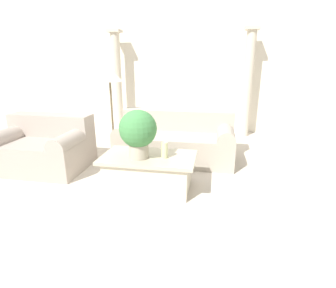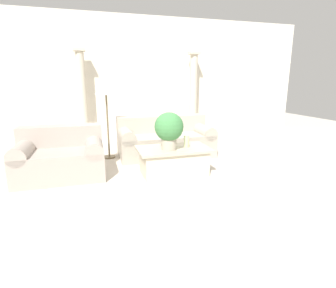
# 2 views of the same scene
# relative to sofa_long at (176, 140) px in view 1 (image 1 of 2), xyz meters

# --- Properties ---
(ground_plane) EXTENTS (16.00, 16.00, 0.00)m
(ground_plane) POSITION_rel_sofa_long_xyz_m (-0.30, -0.74, -0.33)
(ground_plane) COLOR beige
(wall_back) EXTENTS (10.00, 0.06, 3.20)m
(wall_back) POSITION_rel_sofa_long_xyz_m (-0.30, 2.08, 1.27)
(wall_back) COLOR silver
(wall_back) RESTS_ON ground_plane
(sofa_long) EXTENTS (1.92, 0.96, 0.80)m
(sofa_long) POSITION_rel_sofa_long_xyz_m (0.00, 0.00, 0.00)
(sofa_long) COLOR #ADA393
(sofa_long) RESTS_ON ground_plane
(loveseat) EXTENTS (1.34, 0.96, 0.80)m
(loveseat) POSITION_rel_sofa_long_xyz_m (-1.97, -0.76, 0.01)
(loveseat) COLOR #A99B91
(loveseat) RESTS_ON ground_plane
(coffee_table) EXTENTS (1.20, 0.70, 0.45)m
(coffee_table) POSITION_rel_sofa_long_xyz_m (-0.18, -1.19, -0.10)
(coffee_table) COLOR beige
(coffee_table) RESTS_ON ground_plane
(potted_plant) EXTENTS (0.46, 0.46, 0.60)m
(potted_plant) POSITION_rel_sofa_long_xyz_m (-0.28, -1.27, 0.46)
(potted_plant) COLOR #B2A893
(potted_plant) RESTS_ON coffee_table
(pillar_candle) EXTENTS (0.08, 0.08, 0.20)m
(pillar_candle) POSITION_rel_sofa_long_xyz_m (0.04, -1.22, 0.22)
(pillar_candle) COLOR beige
(pillar_candle) RESTS_ON coffee_table
(floor_lamp) EXTENTS (0.43, 0.43, 1.51)m
(floor_lamp) POSITION_rel_sofa_long_xyz_m (-1.16, 0.08, 0.99)
(floor_lamp) COLOR brown
(floor_lamp) RESTS_ON ground_plane
(column_left) EXTENTS (0.28, 0.28, 2.28)m
(column_left) POSITION_rel_sofa_long_xyz_m (-1.64, 1.71, 0.83)
(column_left) COLOR beige
(column_left) RESTS_ON ground_plane
(column_right) EXTENTS (0.28, 0.28, 2.28)m
(column_right) POSITION_rel_sofa_long_xyz_m (1.29, 1.71, 0.83)
(column_right) COLOR beige
(column_right) RESTS_ON ground_plane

